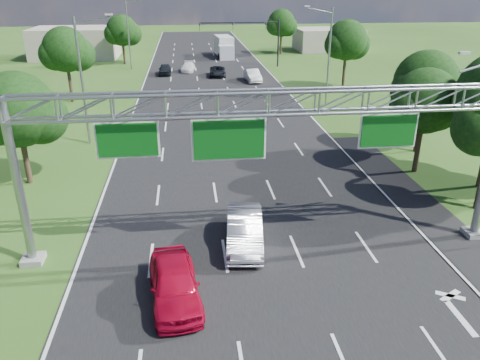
{
  "coord_description": "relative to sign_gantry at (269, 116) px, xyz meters",
  "views": [
    {
      "loc": [
        -3.3,
        -8.13,
        12.51
      ],
      "look_at": [
        -0.81,
        13.57,
        3.13
      ],
      "focal_mm": 35.0,
      "sensor_mm": 36.0,
      "label": 1
    }
  ],
  "objects": [
    {
      "name": "car_queue_c",
      "position": [
        -6.61,
        48.06,
        -6.16
      ],
      "size": [
        1.75,
        4.28,
        1.45
      ],
      "primitive_type": "imported",
      "rotation": [
        0.0,
        0.0,
        -0.01
      ],
      "color": "black",
      "rests_on": "ground"
    },
    {
      "name": "tree_verge_lb",
      "position": [
        -16.25,
        33.04,
        -1.48
      ],
      "size": [
        5.76,
        4.8,
        8.06
      ],
      "color": "#2D2116",
      "rests_on": "ground"
    },
    {
      "name": "car_queue_a",
      "position": [
        -3.29,
        50.26,
        -6.25
      ],
      "size": [
        2.32,
        4.59,
        1.28
      ],
      "primitive_type": "imported",
      "rotation": [
        0.0,
        0.0,
        -0.12
      ],
      "color": "white",
      "rests_on": "ground"
    },
    {
      "name": "ground",
      "position": [
        -0.33,
        18.0,
        -6.89
      ],
      "size": [
        220.0,
        220.0,
        0.0
      ],
      "primitive_type": "plane",
      "color": "#2B4E17",
      "rests_on": "ground"
    },
    {
      "name": "road",
      "position": [
        -0.33,
        18.0,
        -6.89
      ],
      "size": [
        18.0,
        180.0,
        0.02
      ],
      "primitive_type": "cube",
      "color": "black",
      "rests_on": "ground"
    },
    {
      "name": "tree_verge_la",
      "position": [
        -14.25,
        10.04,
        -2.13
      ],
      "size": [
        5.76,
        4.8,
        7.4
      ],
      "color": "#2D2116",
      "rests_on": "ground"
    },
    {
      "name": "streetlight_r_mid",
      "position": [
        10.97,
        28.0,
        -1.31
      ],
      "size": [
        2.97,
        0.22,
        10.16
      ],
      "color": "gray",
      "rests_on": "ground"
    },
    {
      "name": "streetlight_l_far",
      "position": [
        -11.63,
        53.0,
        -1.31
      ],
      "size": [
        2.97,
        0.22,
        10.16
      ],
      "color": "gray",
      "rests_on": "ground"
    },
    {
      "name": "tree_verge_re",
      "position": [
        13.75,
        66.04,
        -1.7
      ],
      "size": [
        5.76,
        4.8,
        7.84
      ],
      "color": "#2D2116",
      "rests_on": "ground"
    },
    {
      "name": "road_flare",
      "position": [
        9.87,
        2.0,
        -6.89
      ],
      "size": [
        3.0,
        30.0,
        0.02
      ],
      "primitive_type": "cube",
      "color": "black",
      "rests_on": "ground"
    },
    {
      "name": "streetlight_l_near",
      "position": [
        -11.63,
        18.0,
        -1.31
      ],
      "size": [
        2.97,
        0.22,
        10.16
      ],
      "color": "gray",
      "rests_on": "ground"
    },
    {
      "name": "building_right",
      "position": [
        23.67,
        70.0,
        -4.89
      ],
      "size": [
        12.0,
        9.0,
        4.0
      ],
      "primitive_type": "cube",
      "color": "#A09686",
      "rests_on": "ground"
    },
    {
      "name": "sign_gantry",
      "position": [
        0.0,
        0.0,
        0.0
      ],
      "size": [
        23.5,
        1.0,
        9.56
      ],
      "color": "gray",
      "rests_on": "ground"
    },
    {
      "name": "red_coupe",
      "position": [
        -4.51,
        -3.7,
        -6.04
      ],
      "size": [
        2.55,
        5.16,
        1.69
      ],
      "primitive_type": "imported",
      "rotation": [
        0.0,
        0.0,
        0.11
      ],
      "color": "#B60827",
      "rests_on": "ground"
    },
    {
      "name": "car_queue_b",
      "position": [
        0.77,
        46.09,
        -6.23
      ],
      "size": [
        2.42,
        4.87,
        1.33
      ],
      "primitive_type": "imported",
      "rotation": [
        0.0,
        0.0,
        -0.05
      ],
      "color": "black",
      "rests_on": "ground"
    },
    {
      "name": "building_left",
      "position": [
        -22.33,
        66.0,
        -4.39
      ],
      "size": [
        14.0,
        10.0,
        5.0
      ],
      "primitive_type": "cube",
      "color": "#A09686",
      "rests_on": "ground"
    },
    {
      "name": "traffic_signal",
      "position": [
        7.15,
        53.0,
        -1.72
      ],
      "size": [
        12.21,
        0.24,
        7.0
      ],
      "color": "black",
      "rests_on": "ground"
    },
    {
      "name": "tree_verge_lc",
      "position": [
        -13.25,
        58.04,
        -1.92
      ],
      "size": [
        5.76,
        4.8,
        7.62
      ],
      "color": "#2D2116",
      "rests_on": "ground"
    },
    {
      "name": "tree_cluster_right",
      "position": [
        14.47,
        7.19,
        -1.58
      ],
      "size": [
        9.91,
        14.6,
        8.68
      ],
      "color": "#2D2116",
      "rests_on": "ground"
    },
    {
      "name": "box_truck",
      "position": [
        3.26,
        64.24,
        -5.27
      ],
      "size": [
        3.1,
        9.09,
        3.38
      ],
      "rotation": [
        0.0,
        0.0,
        0.08
      ],
      "color": "silver",
      "rests_on": "ground"
    },
    {
      "name": "car_queue_d",
      "position": [
        5.15,
        41.89,
        -6.11
      ],
      "size": [
        2.02,
        4.88,
        1.57
      ],
      "primitive_type": "imported",
      "rotation": [
        0.0,
        0.0,
        0.08
      ],
      "color": "silver",
      "rests_on": "ground"
    },
    {
      "name": "silver_sedan",
      "position": [
        -1.04,
        0.46,
        -6.06
      ],
      "size": [
        2.29,
        5.2,
        1.66
      ],
      "primitive_type": "imported",
      "rotation": [
        0.0,
        0.0,
        -0.11
      ],
      "color": "#ABAFB7",
      "rests_on": "ground"
    },
    {
      "name": "tree_verge_rd",
      "position": [
        15.75,
        36.04,
        -1.26
      ],
      "size": [
        5.76,
        4.8,
        8.28
      ],
      "color": "#2D2116",
      "rests_on": "ground"
    }
  ]
}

